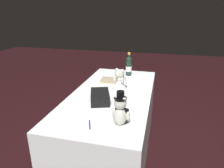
{
  "coord_description": "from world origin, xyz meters",
  "views": [
    {
      "loc": [
        1.95,
        0.49,
        1.59
      ],
      "look_at": [
        0.0,
        0.0,
        0.85
      ],
      "focal_mm": 32.45,
      "sensor_mm": 36.0,
      "label": 1
    }
  ],
  "objects_px": {
    "signing_pen": "(90,125)",
    "guestbook": "(113,80)",
    "champagne_bottle": "(129,66)",
    "gift_case_black": "(100,97)",
    "teddy_bear_groom": "(121,111)",
    "teddy_bear_bride": "(120,80)"
  },
  "relations": [
    {
      "from": "teddy_bear_bride",
      "to": "guestbook",
      "type": "bearing_deg",
      "value": -149.92
    },
    {
      "from": "teddy_bear_groom",
      "to": "teddy_bear_bride",
      "type": "height_order",
      "value": "teddy_bear_groom"
    },
    {
      "from": "champagne_bottle",
      "to": "guestbook",
      "type": "xyz_separation_m",
      "value": [
        0.29,
        -0.14,
        -0.12
      ]
    },
    {
      "from": "teddy_bear_groom",
      "to": "gift_case_black",
      "type": "height_order",
      "value": "teddy_bear_groom"
    },
    {
      "from": "teddy_bear_groom",
      "to": "teddy_bear_bride",
      "type": "relative_size",
      "value": 1.15
    },
    {
      "from": "signing_pen",
      "to": "guestbook",
      "type": "xyz_separation_m",
      "value": [
        -1.05,
        -0.07,
        0.01
      ]
    },
    {
      "from": "champagne_bottle",
      "to": "gift_case_black",
      "type": "bearing_deg",
      "value": -7.73
    },
    {
      "from": "champagne_bottle",
      "to": "teddy_bear_groom",
      "type": "bearing_deg",
      "value": 6.8
    },
    {
      "from": "teddy_bear_groom",
      "to": "signing_pen",
      "type": "relative_size",
      "value": 2.13
    },
    {
      "from": "teddy_bear_bride",
      "to": "gift_case_black",
      "type": "bearing_deg",
      "value": -16.97
    },
    {
      "from": "signing_pen",
      "to": "gift_case_black",
      "type": "xyz_separation_m",
      "value": [
        -0.43,
        -0.05,
        0.05
      ]
    },
    {
      "from": "champagne_bottle",
      "to": "signing_pen",
      "type": "xyz_separation_m",
      "value": [
        1.34,
        -0.07,
        -0.13
      ]
    },
    {
      "from": "teddy_bear_bride",
      "to": "champagne_bottle",
      "type": "height_order",
      "value": "champagne_bottle"
    },
    {
      "from": "teddy_bear_groom",
      "to": "guestbook",
      "type": "relative_size",
      "value": 0.91
    },
    {
      "from": "signing_pen",
      "to": "champagne_bottle",
      "type": "bearing_deg",
      "value": 176.8
    },
    {
      "from": "teddy_bear_groom",
      "to": "signing_pen",
      "type": "height_order",
      "value": "teddy_bear_groom"
    },
    {
      "from": "signing_pen",
      "to": "guestbook",
      "type": "relative_size",
      "value": 0.43
    },
    {
      "from": "champagne_bottle",
      "to": "signing_pen",
      "type": "height_order",
      "value": "champagne_bottle"
    },
    {
      "from": "gift_case_black",
      "to": "teddy_bear_bride",
      "type": "bearing_deg",
      "value": 163.03
    },
    {
      "from": "signing_pen",
      "to": "teddy_bear_bride",
      "type": "bearing_deg",
      "value": 175.22
    },
    {
      "from": "teddy_bear_bride",
      "to": "champagne_bottle",
      "type": "relative_size",
      "value": 0.77
    },
    {
      "from": "teddy_bear_bride",
      "to": "signing_pen",
      "type": "height_order",
      "value": "teddy_bear_bride"
    }
  ]
}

